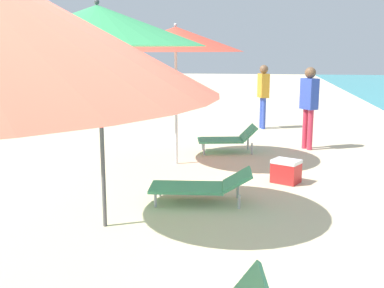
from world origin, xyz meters
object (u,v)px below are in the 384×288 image
Objects in this scene: lounger_second_shoreside at (202,185)px; cooler_box at (286,171)px; person_walking_near at (309,99)px; umbrella_farthest at (176,39)px; person_walking_mid at (263,90)px; lounger_farthest_shoreside at (228,138)px; umbrella_second at (98,26)px.

lounger_second_shoreside reaches higher than cooler_box.
person_walking_near is at bearing -119.52° from lounger_second_shoreside.
umbrella_farthest reaches higher than person_walking_near.
umbrella_farthest is at bearing -76.03° from lounger_second_shoreside.
umbrella_farthest reaches higher than person_walking_mid.
cooler_box is at bearing 74.80° from person_walking_mid.
lounger_farthest_shoreside is 2.47× the size of cooler_box.
lounger_farthest_shoreside is (0.89, 1.17, -1.99)m from umbrella_farthest.
umbrella_second is 3.88m from cooler_box.
cooler_box is at bearing -140.47° from lounger_second_shoreside.
umbrella_second reaches higher than umbrella_farthest.
lounger_farthest_shoreside is 3.31m from person_walking_mid.
lounger_farthest_shoreside is 2.43m from cooler_box.
cooler_box is (1.09, -2.17, -0.11)m from lounger_farthest_shoreside.
person_walking_mid is 3.26× the size of cooler_box.
person_walking_mid is (0.69, 3.15, 0.75)m from lounger_farthest_shoreside.
lounger_farthest_shoreside is at bearing 163.22° from person_walking_near.
person_walking_near is at bearing -172.39° from lounger_farthest_shoreside.
person_walking_mid reaches higher than lounger_farthest_shoreside.
umbrella_second is at bearing -134.78° from cooler_box.
umbrella_second reaches higher than person_walking_near.
lounger_farthest_shoreside is at bearing 52.77° from umbrella_farthest.
umbrella_second is at bearing 40.74° from lounger_second_shoreside.
lounger_second_shoreside is 1.71m from cooler_box.
umbrella_second is 5.04m from lounger_farthest_shoreside.
lounger_second_shoreside is at bearing -70.90° from umbrella_farthest.
person_walking_mid is at bearing 76.19° from umbrella_second.
cooler_box is (0.39, -5.31, -0.85)m from person_walking_mid.
cooler_box is (-0.57, -2.73, -0.88)m from person_walking_near.
umbrella_farthest is 1.51× the size of person_walking_mid.
lounger_second_shoreside is 1.13× the size of lounger_farthest_shoreside.
umbrella_second is 5.89m from person_walking_near.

